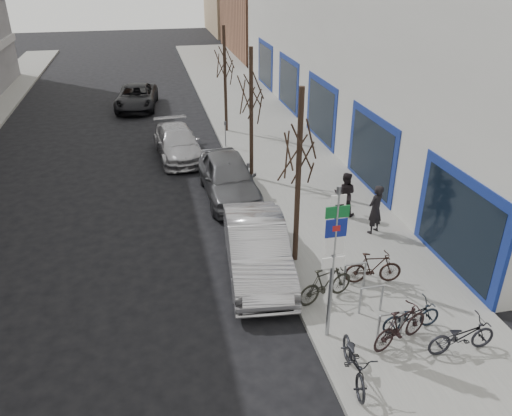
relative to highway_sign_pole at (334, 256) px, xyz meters
name	(u,v)px	position (x,y,z in m)	size (l,w,h in m)	color
ground	(232,354)	(-2.40, 0.01, -2.46)	(120.00, 120.00, 0.00)	black
sidewalk_east	(295,175)	(2.10, 10.01, -2.38)	(5.00, 70.00, 0.15)	slate
commercial_building	(489,29)	(14.60, 16.01, 2.54)	(20.00, 32.00, 10.00)	#B7B7B2
brick_building_far	(293,8)	(10.60, 40.01, 1.54)	(12.00, 14.00, 8.00)	brown
highway_sign_pole	(334,256)	(0.00, 0.00, 0.00)	(0.55, 0.10, 4.20)	gray
bike_rack	(371,296)	(1.40, 0.61, -1.80)	(0.66, 2.26, 0.83)	gray
tree_near	(300,137)	(0.20, 3.51, 1.65)	(1.80, 1.80, 5.50)	black
tree_mid	(251,84)	(0.20, 10.01, 1.65)	(1.80, 1.80, 5.50)	black
tree_far	(224,55)	(0.20, 16.51, 1.65)	(1.80, 1.80, 5.50)	black
meter_front	(286,248)	(-0.25, 3.01, -1.54)	(0.10, 0.08, 1.27)	gray
meter_mid	(248,175)	(-0.25, 8.51, -1.54)	(0.10, 0.08, 1.27)	gray
meter_back	(225,132)	(-0.25, 14.01, -1.54)	(0.10, 0.08, 1.27)	gray
bike_near_left	(355,359)	(0.08, -1.46, -1.74)	(0.56, 1.85, 1.13)	black
bike_near_right	(401,326)	(1.59, -0.64, -1.78)	(0.52, 1.75, 1.07)	black
bike_mid_curb	(412,314)	(2.10, -0.24, -1.82)	(0.48, 1.59, 0.97)	black
bike_mid_inner	(326,283)	(0.42, 1.37, -1.78)	(0.52, 1.75, 1.06)	black
bike_far_curb	(462,333)	(2.88, -1.19, -1.78)	(0.52, 1.73, 1.05)	black
bike_far_inner	(373,267)	(2.01, 1.85, -1.80)	(0.49, 1.66, 1.01)	black
parked_car_front	(257,249)	(-1.05, 3.29, -1.64)	(1.72, 4.95, 1.63)	#A3A2A7
parked_car_mid	(228,177)	(-1.00, 8.71, -1.63)	(1.96, 4.87, 1.66)	#505156
parked_car_back	(178,143)	(-2.60, 13.51, -1.77)	(1.93, 4.74, 1.38)	#A09FA4
lane_car	(137,97)	(-4.44, 22.52, -1.76)	(2.31, 5.01, 1.39)	black
pedestrian_near	(375,209)	(3.26, 4.56, -1.44)	(0.63, 0.41, 1.73)	black
pedestrian_far	(345,194)	(2.76, 6.00, -1.48)	(0.61, 0.41, 1.65)	black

